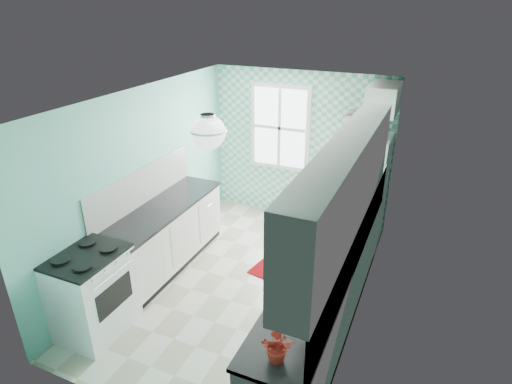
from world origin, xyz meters
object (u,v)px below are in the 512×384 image
at_px(ceiling_light, 208,132).
at_px(potted_plant, 278,346).
at_px(sink, 346,226).
at_px(microwave, 367,125).
at_px(fruit_bowl, 300,312).
at_px(fridge, 360,189).
at_px(stove, 92,292).

height_order(ceiling_light, potted_plant, ceiling_light).
xyz_separation_m(ceiling_light, sink, (1.20, 1.19, -1.39)).
bearing_deg(sink, microwave, 90.91).
relative_size(ceiling_light, fruit_bowl, 1.29).
xyz_separation_m(sink, fruit_bowl, (-0.00, -1.79, 0.04)).
bearing_deg(fridge, ceiling_light, -111.98).
relative_size(stove, potted_plant, 3.51).
bearing_deg(microwave, fruit_bowl, 89.28).
bearing_deg(stove, microwave, 52.27).
height_order(fridge, stove, fridge).
xyz_separation_m(fridge, fruit_bowl, (0.09, -3.18, 0.12)).
bearing_deg(fridge, potted_plant, -87.34).
xyz_separation_m(ceiling_light, fridge, (1.11, 2.58, -1.47)).
bearing_deg(microwave, potted_plant, 89.04).
relative_size(ceiling_light, stove, 0.36).
height_order(sink, fruit_bowl, sink).
relative_size(ceiling_light, microwave, 0.61).
height_order(sink, microwave, microwave).
bearing_deg(microwave, ceiling_light, 64.40).
bearing_deg(fridge, fruit_bowl, -87.10).
relative_size(ceiling_light, potted_plant, 1.25).
bearing_deg(fridge, microwave, 55.12).
bearing_deg(sink, fruit_bowl, -93.10).
xyz_separation_m(ceiling_light, fruit_bowl, (1.20, -0.60, -1.35)).
bearing_deg(potted_plant, fridge, 91.38).
bearing_deg(sink, potted_plant, -93.07).
bearing_deg(sink, ceiling_light, -138.31).
distance_m(fruit_bowl, microwave, 3.31).
distance_m(sink, microwave, 1.68).
bearing_deg(ceiling_light, fruit_bowl, -26.61).
height_order(fruit_bowl, potted_plant, potted_plant).
relative_size(potted_plant, microwave, 0.49).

